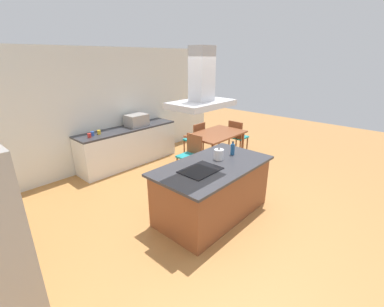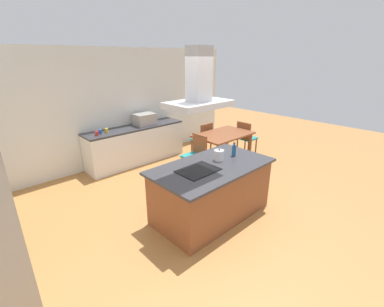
# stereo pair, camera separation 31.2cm
# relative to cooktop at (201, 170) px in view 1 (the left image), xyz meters

# --- Properties ---
(ground) EXTENTS (16.00, 16.00, 0.00)m
(ground) POSITION_rel_cooktop_xyz_m (0.31, 1.50, -0.91)
(ground) COLOR #AD753D
(wall_back) EXTENTS (7.20, 0.10, 2.70)m
(wall_back) POSITION_rel_cooktop_xyz_m (0.31, 3.25, 0.44)
(wall_back) COLOR silver
(wall_back) RESTS_ON ground
(kitchen_island) EXTENTS (1.97, 1.09, 0.90)m
(kitchen_island) POSITION_rel_cooktop_xyz_m (0.31, 0.00, -0.45)
(kitchen_island) COLOR brown
(kitchen_island) RESTS_ON ground
(cooktop) EXTENTS (0.60, 0.44, 0.01)m
(cooktop) POSITION_rel_cooktop_xyz_m (0.00, 0.00, 0.00)
(cooktop) COLOR black
(cooktop) RESTS_ON kitchen_island
(tea_kettle) EXTENTS (0.21, 0.16, 0.20)m
(tea_kettle) POSITION_rel_cooktop_xyz_m (0.54, 0.07, 0.08)
(tea_kettle) COLOR silver
(tea_kettle) RESTS_ON kitchen_island
(olive_oil_bottle) EXTENTS (0.07, 0.07, 0.24)m
(olive_oil_bottle) POSITION_rel_cooktop_xyz_m (0.88, 0.03, 0.10)
(olive_oil_bottle) COLOR navy
(olive_oil_bottle) RESTS_ON kitchen_island
(back_counter) EXTENTS (2.48, 0.62, 0.90)m
(back_counter) POSITION_rel_cooktop_xyz_m (0.68, 2.88, -0.46)
(back_counter) COLOR silver
(back_counter) RESTS_ON ground
(countertop_microwave) EXTENTS (0.50, 0.38, 0.28)m
(countertop_microwave) POSITION_rel_cooktop_xyz_m (0.97, 2.88, 0.13)
(countertop_microwave) COLOR #9E9993
(countertop_microwave) RESTS_ON back_counter
(coffee_mug_red) EXTENTS (0.08, 0.08, 0.09)m
(coffee_mug_red) POSITION_rel_cooktop_xyz_m (-0.30, 2.81, 0.04)
(coffee_mug_red) COLOR red
(coffee_mug_red) RESTS_ON back_counter
(coffee_mug_blue) EXTENTS (0.08, 0.08, 0.09)m
(coffee_mug_blue) POSITION_rel_cooktop_xyz_m (-0.18, 2.89, 0.04)
(coffee_mug_blue) COLOR #2D56B2
(coffee_mug_blue) RESTS_ON back_counter
(coffee_mug_yellow) EXTENTS (0.08, 0.08, 0.09)m
(coffee_mug_yellow) POSITION_rel_cooktop_xyz_m (-0.03, 2.89, 0.04)
(coffee_mug_yellow) COLOR gold
(coffee_mug_yellow) RESTS_ON back_counter
(dining_table) EXTENTS (1.40, 0.90, 0.75)m
(dining_table) POSITION_rel_cooktop_xyz_m (2.19, 1.36, -0.24)
(dining_table) COLOR brown
(dining_table) RESTS_ON ground
(chair_at_right_end) EXTENTS (0.42, 0.42, 0.89)m
(chair_at_right_end) POSITION_rel_cooktop_xyz_m (3.10, 1.36, -0.40)
(chair_at_right_end) COLOR teal
(chair_at_right_end) RESTS_ON ground
(chair_facing_back_wall) EXTENTS (0.42, 0.42, 0.89)m
(chair_facing_back_wall) POSITION_rel_cooktop_xyz_m (2.19, 2.02, -0.40)
(chair_facing_back_wall) COLOR teal
(chair_facing_back_wall) RESTS_ON ground
(chair_at_left_end) EXTENTS (0.42, 0.42, 0.89)m
(chair_at_left_end) POSITION_rel_cooktop_xyz_m (1.27, 1.36, -0.40)
(chair_at_left_end) COLOR teal
(chair_at_left_end) RESTS_ON ground
(range_hood) EXTENTS (0.90, 0.55, 0.78)m
(range_hood) POSITION_rel_cooktop_xyz_m (0.00, 0.00, 1.20)
(range_hood) COLOR #ADADB2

